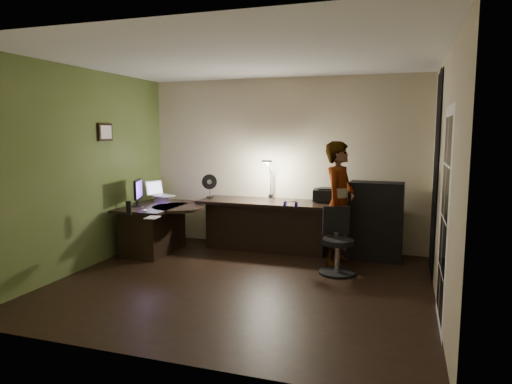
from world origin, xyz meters
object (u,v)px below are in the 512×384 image
(desk_left, at_px, (156,229))
(person, at_px, (339,204))
(cabinet, at_px, (375,221))
(office_chair, at_px, (338,241))
(monitor, at_px, (137,197))
(desk_right, at_px, (266,226))

(desk_left, xyz_separation_m, person, (2.77, 0.24, 0.49))
(cabinet, xyz_separation_m, office_chair, (-0.42, -0.85, -0.14))
(cabinet, relative_size, monitor, 2.53)
(desk_right, height_order, person, person)
(desk_left, xyz_separation_m, cabinet, (3.24, 0.64, 0.20))
(monitor, bearing_deg, office_chair, -21.95)
(office_chair, bearing_deg, person, 80.75)
(desk_left, relative_size, office_chair, 1.48)
(desk_right, relative_size, person, 1.21)
(desk_left, distance_m, monitor, 0.58)
(person, bearing_deg, office_chair, -159.73)
(desk_left, relative_size, person, 0.74)
(desk_left, bearing_deg, monitor, -138.59)
(office_chair, height_order, person, person)
(monitor, bearing_deg, desk_left, 20.78)
(monitor, bearing_deg, person, -13.23)
(monitor, xyz_separation_m, person, (2.97, 0.42, -0.02))
(desk_right, height_order, cabinet, cabinet)
(person, bearing_deg, monitor, 111.45)
(monitor, relative_size, office_chair, 0.52)
(office_chair, xyz_separation_m, person, (-0.06, 0.46, 0.43))
(desk_right, xyz_separation_m, cabinet, (1.66, -0.01, 0.18))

